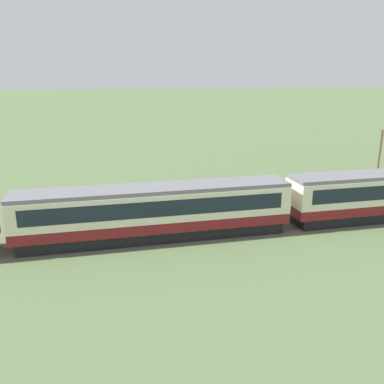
{
  "coord_description": "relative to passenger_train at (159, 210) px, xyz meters",
  "views": [
    {
      "loc": [
        -26.76,
        -28.46,
        12.21
      ],
      "look_at": [
        -19.28,
        3.82,
        2.46
      ],
      "focal_mm": 38.0,
      "sensor_mm": 36.0,
      "label": 1
    }
  ],
  "objects": [
    {
      "name": "passenger_train",
      "position": [
        0.0,
        0.0,
        0.0
      ],
      "size": [
        107.31,
        3.18,
        4.11
      ],
      "color": "maroon",
      "rests_on": "ground_plane"
    },
    {
      "name": "railway_track",
      "position": [
        0.9,
        -0.0,
        -2.27
      ],
      "size": [
        156.59,
        3.6,
        0.04
      ],
      "color": "#665B51",
      "rests_on": "ground_plane"
    }
  ]
}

